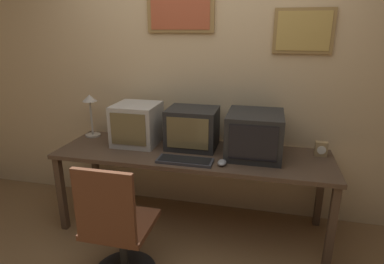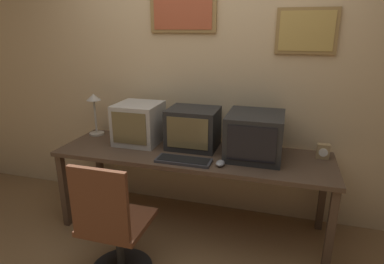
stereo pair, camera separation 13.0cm
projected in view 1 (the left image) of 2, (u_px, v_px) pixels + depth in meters
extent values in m
cube|color=#D1B284|center=(203.00, 78.00, 2.97)|extent=(8.00, 0.05, 2.60)
cube|color=olive|center=(180.00, 10.00, 2.79)|extent=(0.61, 0.02, 0.38)
cube|color=#AD4C2D|center=(180.00, 10.00, 2.78)|extent=(0.53, 0.01, 0.33)
cube|color=olive|center=(303.00, 31.00, 2.62)|extent=(0.48, 0.02, 0.36)
cube|color=#B79347|center=(304.00, 31.00, 2.61)|extent=(0.42, 0.01, 0.31)
cube|color=#4C3828|center=(192.00, 154.00, 2.74)|extent=(2.33, 0.69, 0.04)
cube|color=#4C3828|center=(61.00, 194.00, 2.83)|extent=(0.06, 0.06, 0.69)
cube|color=#4C3828|center=(331.00, 229.00, 2.34)|extent=(0.06, 0.06, 0.69)
cube|color=#4C3828|center=(96.00, 167.00, 3.38)|extent=(0.06, 0.06, 0.69)
cube|color=#4C3828|center=(320.00, 191.00, 2.88)|extent=(0.06, 0.06, 0.69)
cube|color=#B7B2A8|center=(137.00, 124.00, 2.91)|extent=(0.39, 0.39, 0.37)
cube|color=brown|center=(128.00, 129.00, 2.72)|extent=(0.32, 0.01, 0.28)
cube|color=black|center=(192.00, 128.00, 2.82)|extent=(0.43, 0.36, 0.35)
cube|color=brown|center=(187.00, 133.00, 2.65)|extent=(0.35, 0.01, 0.27)
cube|color=black|center=(254.00, 134.00, 2.63)|extent=(0.45, 0.48, 0.36)
cube|color=black|center=(253.00, 143.00, 2.41)|extent=(0.36, 0.01, 0.27)
cube|color=#333338|center=(185.00, 161.00, 2.54)|extent=(0.44, 0.16, 0.02)
cube|color=black|center=(185.00, 159.00, 2.53)|extent=(0.41, 0.13, 0.00)
ellipsoid|color=gray|center=(222.00, 163.00, 2.48)|extent=(0.07, 0.11, 0.04)
cube|color=#A38456|center=(321.00, 149.00, 2.65)|extent=(0.10, 0.05, 0.12)
cylinder|color=white|center=(322.00, 150.00, 2.62)|extent=(0.07, 0.00, 0.07)
cylinder|color=#B2A899|center=(93.00, 135.00, 3.16)|extent=(0.14, 0.14, 0.02)
cylinder|color=#B2A899|center=(91.00, 118.00, 3.11)|extent=(0.02, 0.02, 0.34)
cone|color=#B2A899|center=(89.00, 98.00, 3.05)|extent=(0.14, 0.14, 0.06)
cylinder|color=#282828|center=(123.00, 249.00, 2.32)|extent=(0.06, 0.06, 0.38)
cube|color=brown|center=(121.00, 224.00, 2.26)|extent=(0.44, 0.44, 0.04)
cube|color=brown|center=(104.00, 206.00, 1.99)|extent=(0.41, 0.04, 0.48)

